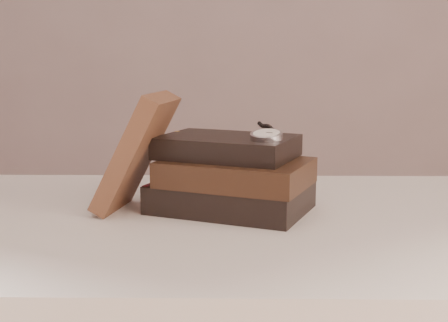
{
  "coord_description": "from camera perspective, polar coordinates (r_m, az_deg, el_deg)",
  "views": [
    {
      "loc": [
        0.03,
        -0.51,
        0.99
      ],
      "look_at": [
        0.01,
        0.39,
        0.82
      ],
      "focal_mm": 49.72,
      "sensor_mm": 36.0,
      "label": 1
    }
  ],
  "objects": [
    {
      "name": "table",
      "position": [
        0.93,
        -0.74,
        -10.65
      ],
      "size": [
        1.0,
        0.6,
        0.75
      ],
      "color": "silver",
      "rests_on": "ground"
    },
    {
      "name": "book_stack",
      "position": [
        0.92,
        0.7,
        -1.43
      ],
      "size": [
        0.26,
        0.23,
        0.11
      ],
      "color": "black",
      "rests_on": "table"
    },
    {
      "name": "journal",
      "position": [
        0.92,
        -8.09,
        0.79
      ],
      "size": [
        0.13,
        0.13,
        0.18
      ],
      "primitive_type": "cube",
      "rotation": [
        0.0,
        0.48,
        -0.19
      ],
      "color": "#44271A",
      "rests_on": "table"
    },
    {
      "name": "pocket_watch",
      "position": [
        0.88,
        3.92,
        2.45
      ],
      "size": [
        0.06,
        0.15,
        0.02
      ],
      "color": "silver",
      "rests_on": "book_stack"
    },
    {
      "name": "eyeglasses",
      "position": [
        1.02,
        -1.86,
        0.32
      ],
      "size": [
        0.13,
        0.13,
        0.04
      ],
      "color": "silver",
      "rests_on": "book_stack"
    }
  ]
}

